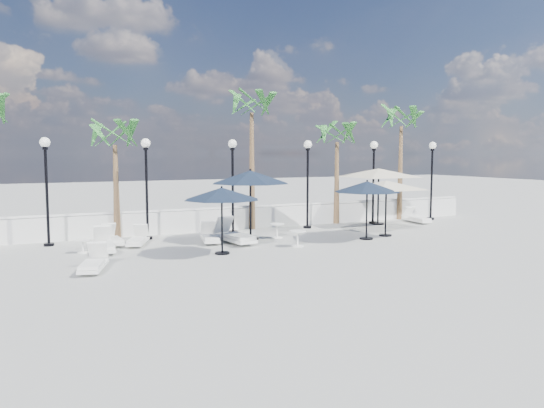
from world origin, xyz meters
name	(u,v)px	position (x,y,z in m)	size (l,w,h in m)	color
ground	(311,262)	(0.00, 0.00, 0.00)	(100.00, 100.00, 0.00)	#9B9C97
balustrade	(224,219)	(0.00, 7.50, 0.47)	(26.00, 0.30, 1.01)	silver
lamppost_1	(46,176)	(-7.00, 6.50, 2.49)	(0.36, 0.36, 3.84)	black
lamppost_2	(146,174)	(-3.50, 6.50, 2.49)	(0.36, 0.36, 3.84)	black
lamppost_3	(233,173)	(0.00, 6.50, 2.49)	(0.36, 0.36, 3.84)	black
lamppost_4	(308,171)	(3.50, 6.50, 2.49)	(0.36, 0.36, 3.84)	black
lamppost_5	(374,170)	(7.00, 6.50, 2.49)	(0.36, 0.36, 3.84)	black
lamppost_6	(432,169)	(10.50, 6.50, 2.49)	(0.36, 0.36, 3.84)	black
palm_1	(115,141)	(-4.50, 7.30, 3.75)	(2.60, 2.60, 4.70)	brown
palm_2	(252,110)	(1.20, 7.30, 5.12)	(2.60, 2.60, 6.10)	brown
palm_3	(337,139)	(5.50, 7.30, 3.95)	(2.60, 2.60, 4.90)	brown
palm_4	(401,124)	(9.20, 7.30, 4.73)	(2.60, 2.60, 5.70)	brown
lounger_0	(93,263)	(-6.07, 1.61, 0.22)	(1.06, 1.82, 0.65)	white
lounger_1	(138,239)	(-4.11, 5.28, 0.21)	(1.11, 1.73, 0.62)	white
lounger_2	(104,245)	(-5.39, 4.47, 0.24)	(0.78, 1.97, 0.72)	white
lounger_3	(112,239)	(-4.95, 5.74, 0.22)	(0.65, 1.74, 0.64)	white
lounger_4	(210,237)	(-1.60, 4.73, 0.22)	(0.91, 1.80, 0.65)	white
lounger_5	(234,236)	(-0.84, 4.23, 0.27)	(1.00, 2.24, 0.81)	white
lounger_6	(416,218)	(9.06, 5.87, 0.21)	(0.69, 1.73, 0.63)	white
side_table_0	(83,245)	(-6.05, 4.56, 0.27)	(0.46, 0.46, 0.44)	white
side_table_1	(277,229)	(1.10, 4.61, 0.34)	(0.58, 0.58, 0.56)	white
side_table_2	(298,237)	(0.92, 2.60, 0.34)	(0.58, 0.58, 0.57)	white
parasol_navy_left	(222,194)	(-1.96, 2.44, 1.96)	(2.52, 2.52, 2.23)	black
parasol_navy_mid	(250,177)	(-0.01, 4.63, 2.38)	(3.02, 3.02, 2.70)	black
parasol_navy_right	(367,187)	(4.05, 2.87, 2.00)	(2.54, 2.54, 2.28)	black
parasol_cream_sq_a	(379,169)	(7.07, 6.20, 2.57)	(5.65, 5.65, 2.78)	black
parasol_cream_sq_b	(386,181)	(5.21, 3.21, 2.19)	(4.73, 4.73, 2.37)	black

